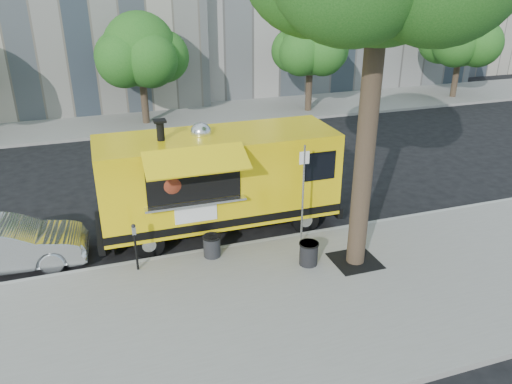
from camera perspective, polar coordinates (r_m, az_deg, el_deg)
ground at (r=15.25m, az=-2.58°, el=-4.75°), size 120.00×120.00×0.00m
sidewalk at (r=12.02m, az=2.90°, el=-13.11°), size 60.00×6.00×0.15m
curb at (r=14.44m, az=-1.55°, el=-6.17°), size 60.00×0.14×0.16m
far_sidewalk at (r=27.61m, az=-10.53°, el=8.27°), size 60.00×5.00×0.15m
tree_well at (r=13.84m, az=11.24°, el=-7.72°), size 1.20×1.20×0.02m
far_tree_b at (r=25.97m, az=-13.13°, el=15.58°), size 3.60×3.60×5.50m
far_tree_c at (r=28.07m, az=6.27°, el=16.37°), size 3.24×3.24×5.21m
far_tree_d at (r=33.61m, az=22.52°, el=16.30°), size 3.78×3.78×5.64m
sign_post at (r=13.61m, az=5.40°, el=0.14°), size 0.28×0.06×3.00m
parking_meter at (r=13.18m, az=-13.66°, el=-5.53°), size 0.11×0.11×1.33m
food_truck at (r=14.79m, az=-4.39°, el=1.50°), size 7.27×3.37×3.59m
sedan at (r=14.81m, az=-26.81°, el=-5.47°), size 4.23×1.68×1.37m
trash_bin_left at (r=13.71m, az=-5.06°, el=-6.09°), size 0.51×0.51×0.61m
trash_bin_right at (r=13.36m, az=6.03°, el=-6.93°), size 0.53×0.53×0.63m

